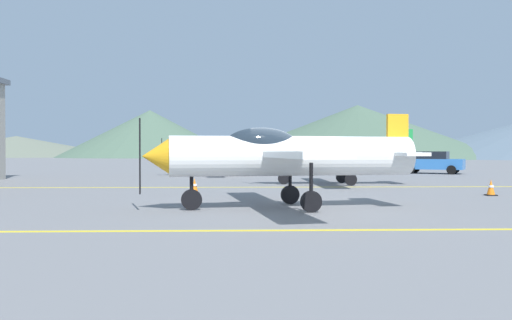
{
  "coord_description": "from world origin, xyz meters",
  "views": [
    {
      "loc": [
        -1.55,
        -15.56,
        1.61
      ],
      "look_at": [
        -0.74,
        10.0,
        1.2
      ],
      "focal_mm": 37.07,
      "sensor_mm": 36.0,
      "label": 1
    }
  ],
  "objects_px": {
    "airplane_near": "(283,154)",
    "car_sedan": "(432,162)",
    "airplane_mid": "(336,153)",
    "traffic_cone_side": "(491,188)",
    "traffic_cone_front": "(195,186)",
    "airplane_far": "(221,153)"
  },
  "relations": [
    {
      "from": "airplane_mid",
      "to": "airplane_far",
      "type": "distance_m",
      "value": 11.57
    },
    {
      "from": "airplane_near",
      "to": "airplane_far",
      "type": "bearing_deg",
      "value": 96.76
    },
    {
      "from": "car_sedan",
      "to": "airplane_mid",
      "type": "bearing_deg",
      "value": -127.22
    },
    {
      "from": "airplane_far",
      "to": "car_sedan",
      "type": "bearing_deg",
      "value": 8.86
    },
    {
      "from": "airplane_near",
      "to": "car_sedan",
      "type": "height_order",
      "value": "airplane_near"
    },
    {
      "from": "airplane_mid",
      "to": "airplane_far",
      "type": "bearing_deg",
      "value": 121.16
    },
    {
      "from": "airplane_far",
      "to": "car_sedan",
      "type": "relative_size",
      "value": 1.96
    },
    {
      "from": "traffic_cone_side",
      "to": "airplane_near",
      "type": "bearing_deg",
      "value": -153.02
    },
    {
      "from": "airplane_near",
      "to": "traffic_cone_side",
      "type": "relative_size",
      "value": 15.39
    },
    {
      "from": "airplane_mid",
      "to": "car_sedan",
      "type": "height_order",
      "value": "airplane_mid"
    },
    {
      "from": "traffic_cone_front",
      "to": "traffic_cone_side",
      "type": "relative_size",
      "value": 1.0
    },
    {
      "from": "airplane_mid",
      "to": "traffic_cone_side",
      "type": "bearing_deg",
      "value": -57.07
    },
    {
      "from": "airplane_mid",
      "to": "airplane_far",
      "type": "relative_size",
      "value": 0.99
    },
    {
      "from": "traffic_cone_side",
      "to": "traffic_cone_front",
      "type": "bearing_deg",
      "value": 174.0
    },
    {
      "from": "car_sedan",
      "to": "airplane_far",
      "type": "bearing_deg",
      "value": -171.14
    },
    {
      "from": "airplane_near",
      "to": "traffic_cone_front",
      "type": "relative_size",
      "value": 15.39
    },
    {
      "from": "airplane_far",
      "to": "traffic_cone_front",
      "type": "height_order",
      "value": "airplane_far"
    },
    {
      "from": "airplane_near",
      "to": "airplane_far",
      "type": "xyz_separation_m",
      "value": [
        -2.47,
        20.81,
        0.0
      ]
    },
    {
      "from": "airplane_near",
      "to": "traffic_cone_front",
      "type": "height_order",
      "value": "airplane_near"
    },
    {
      "from": "traffic_cone_front",
      "to": "traffic_cone_side",
      "type": "height_order",
      "value": "same"
    },
    {
      "from": "airplane_mid",
      "to": "traffic_cone_side",
      "type": "xyz_separation_m",
      "value": [
        4.44,
        -6.85,
        -1.24
      ]
    },
    {
      "from": "airplane_mid",
      "to": "car_sedan",
      "type": "bearing_deg",
      "value": 52.78
    }
  ]
}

